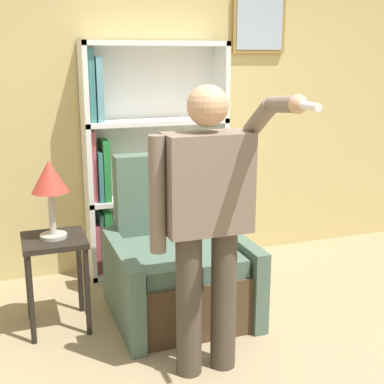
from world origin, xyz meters
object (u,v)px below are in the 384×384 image
(armchair, at_px, (177,267))
(table_lamp, at_px, (50,181))
(person_standing, at_px, (207,213))
(side_table, at_px, (55,256))
(bookcase, at_px, (144,162))

(armchair, bearing_deg, table_lamp, 176.71)
(person_standing, height_order, side_table, person_standing)
(person_standing, relative_size, side_table, 2.59)
(table_lamp, bearing_deg, bookcase, 44.10)
(armchair, relative_size, side_table, 1.73)
(armchair, distance_m, person_standing, 1.01)
(bookcase, relative_size, table_lamp, 3.69)
(side_table, height_order, table_lamp, table_lamp)
(bookcase, distance_m, table_lamp, 1.16)
(armchair, xyz_separation_m, side_table, (-0.84, 0.05, 0.18))
(armchair, distance_m, side_table, 0.86)
(armchair, bearing_deg, bookcase, 90.74)
(person_standing, bearing_deg, side_table, 132.81)
(side_table, bearing_deg, armchair, -3.29)
(bookcase, xyz_separation_m, side_table, (-0.83, -0.81, -0.43))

